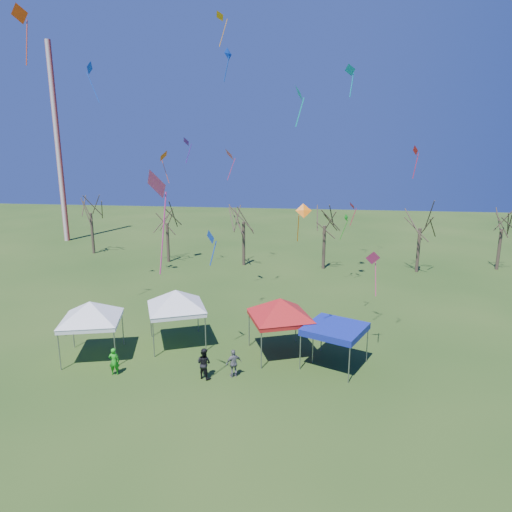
{
  "coord_description": "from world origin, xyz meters",
  "views": [
    {
      "loc": [
        5.27,
        -22.11,
        12.36
      ],
      "look_at": [
        1.86,
        3.0,
        6.24
      ],
      "focal_mm": 32.0,
      "sensor_mm": 36.0,
      "label": 1
    }
  ],
  "objects": [
    {
      "name": "kite_8",
      "position": [
        -12.5,
        5.22,
        19.92
      ],
      "size": [
        1.21,
        0.63,
        3.47
      ],
      "rotation": [
        0.0,
        0.0,
        3.07
      ],
      "color": "#E33C0B",
      "rests_on": "ground"
    },
    {
      "name": "radio_mast",
      "position": [
        -28.0,
        34.0,
        12.5
      ],
      "size": [
        0.7,
        0.7,
        25.0
      ],
      "primitive_type": "cylinder",
      "color": "silver",
      "rests_on": "ground"
    },
    {
      "name": "ground",
      "position": [
        0.0,
        0.0,
        0.0
      ],
      "size": [
        140.0,
        140.0,
        0.0
      ],
      "primitive_type": "plane",
      "color": "#224416",
      "rests_on": "ground"
    },
    {
      "name": "kite_26",
      "position": [
        -3.39,
        19.17,
        22.98
      ],
      "size": [
        1.25,
        1.24,
        2.97
      ],
      "rotation": [
        0.0,
        0.0,
        2.39
      ],
      "color": "orange",
      "rests_on": "ground"
    },
    {
      "name": "person_green",
      "position": [
        -5.62,
        -0.28,
        0.78
      ],
      "size": [
        0.63,
        0.47,
        1.57
      ],
      "primitive_type": "imported",
      "rotation": [
        0.0,
        0.0,
        3.32
      ],
      "color": "green",
      "rests_on": "ground"
    },
    {
      "name": "tent_red",
      "position": [
        3.24,
        3.51,
        3.34
      ],
      "size": [
        4.37,
        4.37,
        4.14
      ],
      "rotation": [
        0.0,
        0.0,
        0.37
      ],
      "color": "gray",
      "rests_on": "ground"
    },
    {
      "name": "kite_1",
      "position": [
        -0.71,
        2.84,
        7.29
      ],
      "size": [
        0.81,
        0.88,
        2.07
      ],
      "rotation": [
        0.0,
        0.0,
        2.27
      ],
      "color": "blue",
      "rests_on": "ground"
    },
    {
      "name": "person_grey",
      "position": [
        0.99,
        0.37,
        0.79
      ],
      "size": [
        0.99,
        0.84,
        1.58
      ],
      "primitive_type": "imported",
      "rotation": [
        0.0,
        0.0,
        3.73
      ],
      "color": "slate",
      "rests_on": "ground"
    },
    {
      "name": "tree_5",
      "position": [
        23.72,
        26.07,
        5.73
      ],
      "size": [
        3.39,
        3.39,
        7.46
      ],
      "color": "#3D2D21",
      "rests_on": "ground"
    },
    {
      "name": "kite_27",
      "position": [
        4.51,
        2.37,
        8.95
      ],
      "size": [
        0.94,
        0.66,
        2.14
      ],
      "rotation": [
        0.0,
        0.0,
        0.14
      ],
      "color": "orange",
      "rests_on": "ground"
    },
    {
      "name": "kite_18",
      "position": [
        6.86,
        5.94,
        16.52
      ],
      "size": [
        0.81,
        0.74,
        1.84
      ],
      "rotation": [
        0.0,
        0.0,
        2.5
      ],
      "color": "#0C9BB4",
      "rests_on": "ground"
    },
    {
      "name": "kite_2",
      "position": [
        -10.26,
        22.97,
        11.4
      ],
      "size": [
        1.05,
        1.47,
        3.37
      ],
      "rotation": [
        0.0,
        0.0,
        4.61
      ],
      "color": "#F8490D",
      "rests_on": "ground"
    },
    {
      "name": "kite_13",
      "position": [
        -7.45,
        21.79,
        12.75
      ],
      "size": [
        1.11,
        1.1,
        2.5
      ],
      "rotation": [
        0.0,
        0.0,
        2.36
      ],
      "color": "#5717A2",
      "rests_on": "ground"
    },
    {
      "name": "tree_3",
      "position": [
        6.03,
        24.04,
        6.08
      ],
      "size": [
        3.59,
        3.59,
        7.91
      ],
      "color": "#3D2D21",
      "rests_on": "ground"
    },
    {
      "name": "kite_17",
      "position": [
        8.57,
        4.49,
        5.93
      ],
      "size": [
        0.93,
        0.54,
        2.74
      ],
      "rotation": [
        0.0,
        0.0,
        3.31
      ],
      "color": "#DB3065",
      "rests_on": "ground"
    },
    {
      "name": "kite_12",
      "position": [
        14.15,
        22.97,
        11.91
      ],
      "size": [
        0.58,
        1.02,
        3.09
      ],
      "rotation": [
        0.0,
        0.0,
        1.87
      ],
      "color": "red",
      "rests_on": "ground"
    },
    {
      "name": "kite_19",
      "position": [
        8.31,
        18.76,
        7.19
      ],
      "size": [
        0.73,
        0.92,
        2.13
      ],
      "rotation": [
        0.0,
        0.0,
        1.9
      ],
      "color": "red",
      "rests_on": "ground"
    },
    {
      "name": "tent_blue",
      "position": [
        6.47,
        2.42,
        2.24
      ],
      "size": [
        4.11,
        4.11,
        2.44
      ],
      "rotation": [
        0.0,
        0.0,
        -0.43
      ],
      "color": "gray",
      "rests_on": "ground"
    },
    {
      "name": "tree_4",
      "position": [
        15.36,
        24.0,
        6.06
      ],
      "size": [
        3.58,
        3.58,
        7.89
      ],
      "color": "#3D2D21",
      "rests_on": "ground"
    },
    {
      "name": "kite_7",
      "position": [
        -12.9,
        14.08,
        18.3
      ],
      "size": [
        0.89,
        1.08,
        3.11
      ],
      "rotation": [
        0.0,
        0.0,
        4.77
      ],
      "color": "blue",
      "rests_on": "ground"
    },
    {
      "name": "kite_22",
      "position": [
        7.85,
        19.39,
        5.96
      ],
      "size": [
        0.78,
        0.85,
        2.39
      ],
      "rotation": [
        0.0,
        0.0,
        0.98
      ],
      "color": "#1AA619",
      "rests_on": "ground"
    },
    {
      "name": "kite_24",
      "position": [
        -1.21,
        11.3,
        18.54
      ],
      "size": [
        0.62,
        0.87,
        2.29
      ],
      "rotation": [
        0.0,
        0.0,
        1.14
      ],
      "color": "blue",
      "rests_on": "ground"
    },
    {
      "name": "tent_white_west",
      "position": [
        -7.8,
        1.64,
        3.27
      ],
      "size": [
        4.42,
        4.42,
        4.05
      ],
      "rotation": [
        0.0,
        0.0,
        0.27
      ],
      "color": "gray",
      "rests_on": "ground"
    },
    {
      "name": "kite_5",
      "position": [
        -1.54,
        -3.23,
        10.75
      ],
      "size": [
        1.55,
        1.42,
        4.59
      ],
      "rotation": [
        0.0,
        0.0,
        2.48
      ],
      "color": "#F5368D",
      "rests_on": "ground"
    },
    {
      "name": "tree_0",
      "position": [
        -20.85,
        27.38,
        6.49
      ],
      "size": [
        3.83,
        3.83,
        8.44
      ],
      "color": "#3D2D21",
      "rests_on": "ground"
    },
    {
      "name": "person_dark",
      "position": [
        -0.59,
        0.0,
        0.87
      ],
      "size": [
        1.03,
        0.93,
        1.74
      ],
      "primitive_type": "imported",
      "rotation": [
        0.0,
        0.0,
        2.76
      ],
      "color": "black",
      "rests_on": "ground"
    },
    {
      "name": "kite_25",
      "position": [
        4.35,
        -1.41,
        14.54
      ],
      "size": [
        0.53,
        0.85,
        1.77
      ],
      "rotation": [
        0.0,
        0.0,
        1.72
      ],
      "color": "#0CB5AB",
      "rests_on": "ground"
    },
    {
      "name": "tree_1",
      "position": [
        -10.77,
        24.65,
        5.79
      ],
      "size": [
        3.42,
        3.42,
        7.54
      ],
      "color": "#3D2D21",
      "rests_on": "ground"
    },
    {
      "name": "kite_11",
      "position": [
        -1.81,
        14.49,
        11.7
      ],
      "size": [
        1.22,
        1.4,
        2.54
      ],
      "rotation": [
        0.0,
        0.0,
        2.04
      ],
      "color": "#CB2D62",
      "rests_on": "ground"
    },
    {
      "name": "tree_2",
      "position": [
        -2.37,
        24.38,
        6.29
      ],
      "size": [
        3.71,
        3.71,
        8.18
      ],
      "color": "#3D2D21",
      "rests_on": "ground"
    },
    {
      "name": "tent_white_mid",
      "position": [
        -3.37,
        4.13,
        3.37
      ],
      "size": [
        4.4,
        4.4,
        4.17
      ],
      "rotation": [
        0.0,
        0.0,
        0.41
      ],
      "color": "gray",
      "rests_on": "ground"
    }
  ]
}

